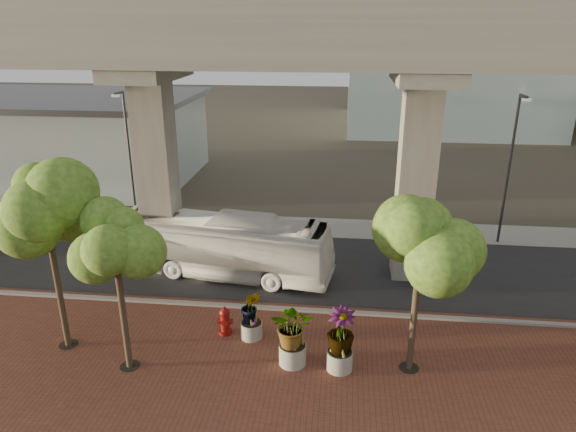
# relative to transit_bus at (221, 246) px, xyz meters

# --- Properties ---
(ground) EXTENTS (160.00, 160.00, 0.00)m
(ground) POSITION_rel_transit_bus_xyz_m (2.84, -1.07, -1.47)
(ground) COLOR #39352A
(ground) RESTS_ON ground
(brick_plaza) EXTENTS (70.00, 13.00, 0.06)m
(brick_plaza) POSITION_rel_transit_bus_xyz_m (2.84, -9.07, -1.44)
(brick_plaza) COLOR brown
(brick_plaza) RESTS_ON ground
(asphalt_road) EXTENTS (90.00, 8.00, 0.04)m
(asphalt_road) POSITION_rel_transit_bus_xyz_m (2.84, 0.93, -1.45)
(asphalt_road) COLOR black
(asphalt_road) RESTS_ON ground
(curb_strip) EXTENTS (70.00, 0.25, 0.16)m
(curb_strip) POSITION_rel_transit_bus_xyz_m (2.84, -3.07, -1.39)
(curb_strip) COLOR gray
(curb_strip) RESTS_ON ground
(far_sidewalk) EXTENTS (90.00, 3.00, 0.06)m
(far_sidewalk) POSITION_rel_transit_bus_xyz_m (2.84, 6.43, -1.44)
(far_sidewalk) COLOR gray
(far_sidewalk) RESTS_ON ground
(transit_viaduct) EXTENTS (72.00, 5.60, 12.40)m
(transit_viaduct) POSITION_rel_transit_bus_xyz_m (2.84, 0.93, 5.82)
(transit_viaduct) COLOR gray
(transit_viaduct) RESTS_ON ground
(station_pavilion) EXTENTS (23.00, 13.00, 6.30)m
(station_pavilion) POSITION_rel_transit_bus_xyz_m (-17.16, 14.93, 1.75)
(station_pavilion) COLOR silver
(station_pavilion) RESTS_ON ground
(transit_bus) EXTENTS (10.78, 4.02, 2.93)m
(transit_bus) POSITION_rel_transit_bus_xyz_m (0.00, 0.00, 0.00)
(transit_bus) COLOR white
(transit_bus) RESTS_ON ground
(fire_hydrant) EXTENTS (0.57, 0.52, 1.15)m
(fire_hydrant) POSITION_rel_transit_bus_xyz_m (1.29, -5.03, -0.86)
(fire_hydrant) COLOR maroon
(fire_hydrant) RESTS_ON ground
(planter_front) EXTENTS (2.13, 2.13, 2.34)m
(planter_front) POSITION_rel_transit_bus_xyz_m (4.06, -6.61, 0.01)
(planter_front) COLOR #A19D91
(planter_front) RESTS_ON ground
(planter_right) EXTENTS (2.21, 2.21, 2.36)m
(planter_right) POSITION_rel_transit_bus_xyz_m (5.71, -6.74, 0.02)
(planter_right) COLOR #A9A299
(planter_right) RESTS_ON ground
(planter_left) EXTENTS (1.83, 1.83, 2.01)m
(planter_left) POSITION_rel_transit_bus_xyz_m (2.34, -5.18, -0.19)
(planter_left) COLOR #AAA69A
(planter_left) RESTS_ON ground
(street_tree_far_west) EXTENTS (3.67, 3.67, 6.79)m
(street_tree_far_west) POSITION_rel_transit_bus_xyz_m (-4.39, -6.43, 3.69)
(street_tree_far_west) COLOR #4D3A2C
(street_tree_far_west) RESTS_ON ground
(street_tree_near_west) EXTENTS (3.04, 3.04, 5.97)m
(street_tree_near_west) POSITION_rel_transit_bus_xyz_m (-1.60, -7.41, 3.15)
(street_tree_near_west) COLOR #4D3A2C
(street_tree_near_west) RESTS_ON ground
(street_tree_near_east) EXTENTS (3.55, 3.55, 6.53)m
(street_tree_near_east) POSITION_rel_transit_bus_xyz_m (8.13, -6.43, 3.49)
(street_tree_near_east) COLOR #4D3A2C
(street_tree_near_east) RESTS_ON ground
(streetlamp_west) EXTENTS (0.39, 1.13, 7.78)m
(streetlamp_west) POSITION_rel_transit_bus_xyz_m (-6.82, 6.18, 3.08)
(streetlamp_west) COLOR #313136
(streetlamp_west) RESTS_ON ground
(streetlamp_east) EXTENTS (0.40, 1.16, 8.02)m
(streetlamp_east) POSITION_rel_transit_bus_xyz_m (14.20, 5.28, 3.21)
(streetlamp_east) COLOR #313036
(streetlamp_east) RESTS_ON ground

